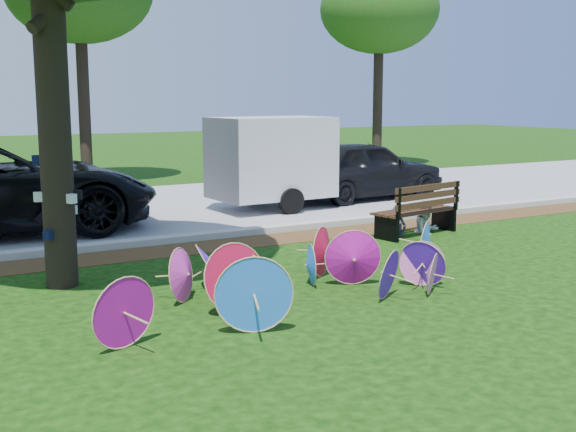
% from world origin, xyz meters
% --- Properties ---
extents(ground, '(90.00, 90.00, 0.00)m').
position_xyz_m(ground, '(0.00, 0.00, 0.00)').
color(ground, black).
rests_on(ground, ground).
extents(mulch_strip, '(90.00, 1.00, 0.01)m').
position_xyz_m(mulch_strip, '(0.00, 4.50, 0.01)').
color(mulch_strip, '#472D16').
rests_on(mulch_strip, ground).
extents(curb, '(90.00, 0.30, 0.12)m').
position_xyz_m(curb, '(0.00, 5.20, 0.06)').
color(curb, '#B7B5AD').
rests_on(curb, ground).
extents(street, '(90.00, 8.00, 0.01)m').
position_xyz_m(street, '(0.00, 9.35, 0.01)').
color(street, gray).
rests_on(street, ground).
extents(parasol_pile, '(5.95, 2.56, 0.91)m').
position_xyz_m(parasol_pile, '(0.00, 0.79, 0.38)').
color(parasol_pile, '#4E1BBD').
rests_on(parasol_pile, ground).
extents(dark_pickup, '(4.63, 2.12, 1.54)m').
position_xyz_m(dark_pickup, '(6.18, 8.18, 0.77)').
color(dark_pickup, black).
rests_on(dark_pickup, ground).
extents(cargo_trailer, '(2.76, 1.83, 2.47)m').
position_xyz_m(cargo_trailer, '(3.28, 7.75, 1.23)').
color(cargo_trailer, silver).
rests_on(cargo_trailer, ground).
extents(park_bench, '(2.00, 1.07, 0.99)m').
position_xyz_m(park_bench, '(4.21, 3.63, 0.50)').
color(park_bench, black).
rests_on(park_bench, ground).
extents(person_left, '(0.42, 0.31, 1.09)m').
position_xyz_m(person_left, '(3.86, 3.68, 0.54)').
color(person_left, '#333746').
rests_on(person_left, ground).
extents(person_right, '(0.62, 0.50, 1.22)m').
position_xyz_m(person_right, '(4.56, 3.68, 0.61)').
color(person_right, silver).
rests_on(person_right, ground).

